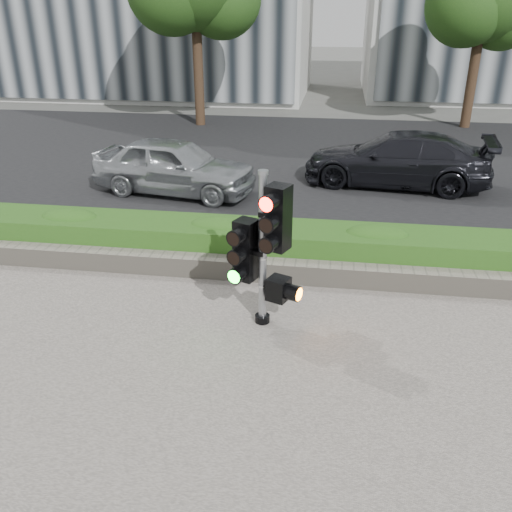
% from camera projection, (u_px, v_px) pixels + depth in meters
% --- Properties ---
extents(ground, '(120.00, 120.00, 0.00)m').
position_uv_depth(ground, '(270.00, 346.00, 7.31)').
color(ground, '#51514C').
rests_on(ground, ground).
extents(sidewalk, '(16.00, 11.00, 0.03)m').
position_uv_depth(sidewalk, '(236.00, 495.00, 5.06)').
color(sidewalk, '#9E9389').
rests_on(sidewalk, ground).
extents(road, '(60.00, 13.00, 0.02)m').
position_uv_depth(road, '(311.00, 158.00, 16.29)').
color(road, black).
rests_on(road, ground).
extents(curb, '(60.00, 0.25, 0.12)m').
position_uv_depth(curb, '(290.00, 248.00, 10.11)').
color(curb, gray).
rests_on(curb, ground).
extents(stone_wall, '(12.00, 0.32, 0.34)m').
position_uv_depth(stone_wall, '(284.00, 271.00, 8.93)').
color(stone_wall, gray).
rests_on(stone_wall, sidewalk).
extents(hedge, '(12.00, 1.00, 0.68)m').
position_uv_depth(hedge, '(288.00, 246.00, 9.44)').
color(hedge, '#53982E').
rests_on(hedge, sidewalk).
extents(traffic_signal, '(0.83, 0.70, 2.25)m').
position_uv_depth(traffic_signal, '(266.00, 242.00, 7.31)').
color(traffic_signal, black).
rests_on(traffic_signal, sidewalk).
extents(car_silver, '(4.14, 2.24, 1.34)m').
position_uv_depth(car_silver, '(174.00, 166.00, 12.99)').
color(car_silver, '#ADB0B4').
rests_on(car_silver, road).
extents(car_dark, '(4.78, 2.42, 1.33)m').
position_uv_depth(car_dark, '(397.00, 159.00, 13.58)').
color(car_dark, black).
rests_on(car_dark, road).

